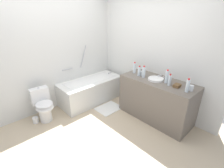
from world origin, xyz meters
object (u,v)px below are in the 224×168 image
bath_mat (109,108)px  sink_faucet (161,76)px  sink_basin (156,79)px  water_bottle_0 (170,80)px  water_bottle_4 (167,77)px  toilet (43,105)px  water_bottle_5 (134,68)px  amenity_basket (177,86)px  bathtub (92,89)px  water_bottle_2 (144,72)px  water_bottle_1 (188,86)px  drinking_glass_2 (191,88)px  drinking_glass_0 (142,73)px  water_bottle_3 (139,71)px  toilet_paper_roll (36,120)px  drinking_glass_1 (139,73)px

bath_mat → sink_faucet: bearing=-53.3°
sink_basin → water_bottle_0: water_bottle_0 is taller
water_bottle_0 → water_bottle_4: bearing=57.2°
toilet → sink_basin: sink_basin is taller
water_bottle_5 → amenity_basket: (-0.01, -0.99, -0.09)m
bathtub → water_bottle_2: bathtub is taller
sink_basin → water_bottle_5: 0.56m
water_bottle_5 → amenity_basket: bearing=-90.7°
toilet → water_bottle_1: bearing=41.8°
water_bottle_2 → drinking_glass_2: bearing=-85.5°
water_bottle_0 → drinking_glass_0: size_ratio=2.33×
sink_basin → water_bottle_2: size_ratio=1.23×
water_bottle_3 → drinking_glass_2: size_ratio=2.25×
water_bottle_2 → water_bottle_5: water_bottle_5 is taller
toilet_paper_roll → toilet: bearing=-9.2°
water_bottle_1 → toilet_paper_roll: (-1.84, 2.11, -0.90)m
sink_basin → bathtub: bearing=109.2°
water_bottle_2 → bath_mat: size_ratio=0.44×
amenity_basket → toilet_paper_roll: amenity_basket is taller
water_bottle_1 → water_bottle_4: (0.09, 0.43, 0.01)m
water_bottle_5 → water_bottle_1: bearing=-94.1°
water_bottle_4 → bath_mat: (-0.49, 1.07, -0.96)m
toilet → drinking_glass_2: bearing=43.0°
bathtub → sink_faucet: size_ratio=10.37×
water_bottle_1 → water_bottle_5: size_ratio=0.97×
amenity_basket → water_bottle_0: bearing=106.6°
drinking_glass_2 → water_bottle_3: bearing=94.2°
sink_faucet → water_bottle_5: size_ratio=0.62×
water_bottle_1 → water_bottle_2: bearing=88.5°
bathtub → drinking_glass_1: size_ratio=18.73×
bath_mat → amenity_basket: bearing=-70.1°
drinking_glass_0 → toilet_paper_roll: bearing=149.4°
toilet → water_bottle_4: 2.48m
bathtub → water_bottle_4: (0.53, -1.67, 0.67)m
water_bottle_0 → drinking_glass_2: size_ratio=2.26×
water_bottle_5 → toilet_paper_roll: 2.32m
water_bottle_3 → drinking_glass_0: water_bottle_3 is taller
toilet → water_bottle_0: size_ratio=3.14×
drinking_glass_2 → amenity_basket: (-0.02, 0.23, -0.02)m
bathtub → sink_faucet: bearing=-64.9°
water_bottle_4 → toilet: bearing=136.5°
toilet_paper_roll → water_bottle_2: bearing=-33.2°
water_bottle_0 → water_bottle_5: (0.05, 0.86, 0.01)m
water_bottle_1 → drinking_glass_1: size_ratio=2.82×
water_bottle_0 → sink_faucet: bearing=54.9°
sink_faucet → water_bottle_1: water_bottle_1 is taller
sink_basin → water_bottle_1: bearing=-96.4°
sink_basin → water_bottle_5: water_bottle_5 is taller
toilet → water_bottle_3: bearing=60.7°
bathtub → water_bottle_0: bathtub is taller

